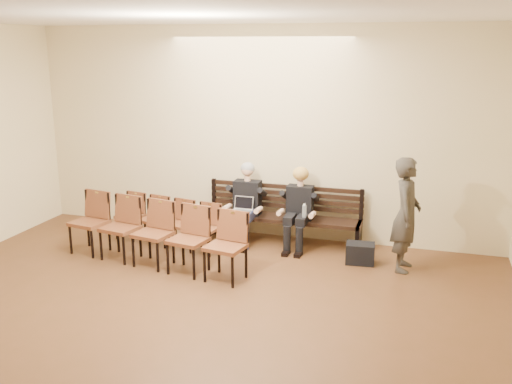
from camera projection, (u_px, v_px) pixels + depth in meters
room_walls at (133, 116)px, 5.36m from camera, size 8.02×10.01×3.51m
bench at (282, 229)px, 9.38m from camera, size 2.60×0.90×0.45m
seated_man at (246, 204)px, 9.33m from camera, size 0.53×0.74×1.29m
seated_woman at (298, 211)px, 9.09m from camera, size 0.51×0.71×1.19m
laptop at (241, 213)px, 9.13m from camera, size 0.32×0.25×0.23m
water_bottle at (304, 218)px, 8.85m from camera, size 0.08×0.08×0.22m
bag at (360, 253)px, 8.51m from camera, size 0.44×0.32×0.31m
passerby at (407, 206)px, 8.09m from camera, size 0.49×0.72×1.91m
chair_row_front at (166, 222)px, 9.24m from camera, size 1.93×0.75×0.77m
chair_row_back at (153, 234)px, 8.36m from camera, size 3.00×1.02×0.96m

